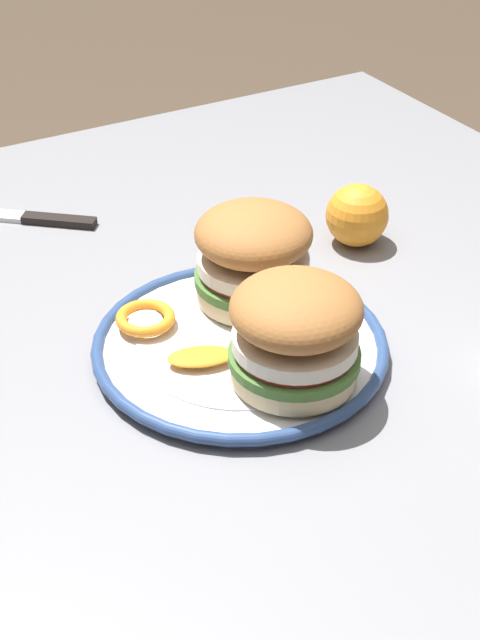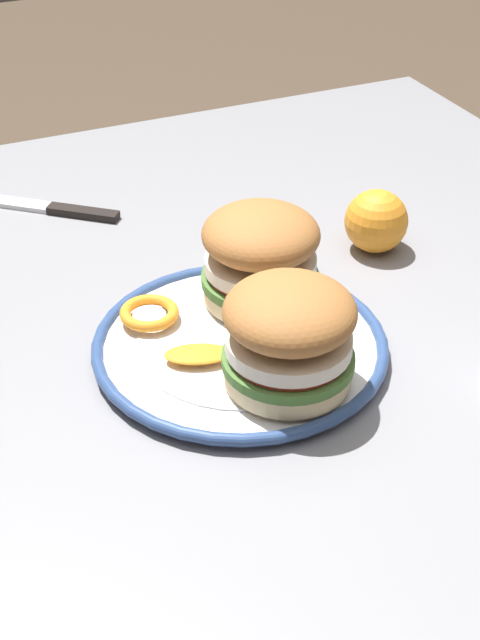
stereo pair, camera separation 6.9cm
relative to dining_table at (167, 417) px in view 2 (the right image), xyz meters
The scene contains 8 objects.
dining_table is the anchor object (origin of this frame).
dinner_plate 0.13m from the dining_table, 142.74° to the left, with size 0.29×0.29×0.02m.
sandwich_half_left 0.20m from the dining_table, behind, with size 0.14×0.14×0.10m.
sandwich_half_right 0.22m from the dining_table, 122.27° to the left, with size 0.14×0.14×0.10m.
orange_peel_curled 0.12m from the dining_table, 76.29° to the right, with size 0.07×0.07×0.01m.
orange_peel_strip_long 0.13m from the dining_table, 103.51° to the left, with size 0.07×0.05×0.01m.
whole_orange 0.32m from the dining_table, 165.41° to the right, with size 0.07×0.07×0.07m, color orange.
table_knife 0.33m from the dining_table, 84.05° to the right, with size 0.18×0.15×0.01m.
Camera 2 is at (0.23, 0.70, 1.32)m, focal length 51.84 mm.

